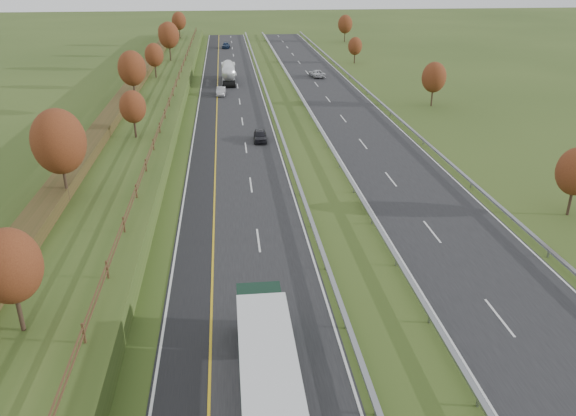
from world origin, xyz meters
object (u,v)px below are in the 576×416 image
at_px(car_dark_near, 260,136).
at_px(car_small_far, 226,45).
at_px(car_silver_mid, 221,91).
at_px(car_oncoming, 317,73).
at_px(road_tanker, 228,72).
at_px(box_lorry, 270,392).

distance_m(car_dark_near, car_small_far, 81.75).
xyz_separation_m(car_silver_mid, car_oncoming, (18.01, 13.98, 0.03)).
height_order(road_tanker, car_dark_near, road_tanker).
bearing_deg(car_oncoming, car_small_far, -75.58).
bearing_deg(car_silver_mid, car_dark_near, -76.10).
relative_size(car_silver_mid, car_small_far, 0.87).
bearing_deg(car_dark_near, car_silver_mid, 102.07).
bearing_deg(car_oncoming, road_tanker, 2.81).
xyz_separation_m(car_dark_near, car_oncoming, (13.32, 40.39, 0.01)).
xyz_separation_m(road_tanker, car_dark_near, (3.31, -37.31, -1.16)).
relative_size(car_silver_mid, car_oncoming, 0.81).
bearing_deg(car_small_far, car_silver_mid, -86.51).
relative_size(car_small_far, car_oncoming, 0.93).
distance_m(box_lorry, car_silver_mid, 72.53).
distance_m(road_tanker, car_dark_near, 37.48).
distance_m(car_silver_mid, car_oncoming, 22.80).
height_order(road_tanker, car_silver_mid, road_tanker).
bearing_deg(car_small_far, car_oncoming, -63.13).
bearing_deg(car_dark_near, car_small_far, 94.41).
bearing_deg(road_tanker, car_dark_near, -84.93).
relative_size(road_tanker, car_oncoming, 2.33).
relative_size(box_lorry, car_dark_near, 4.22).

